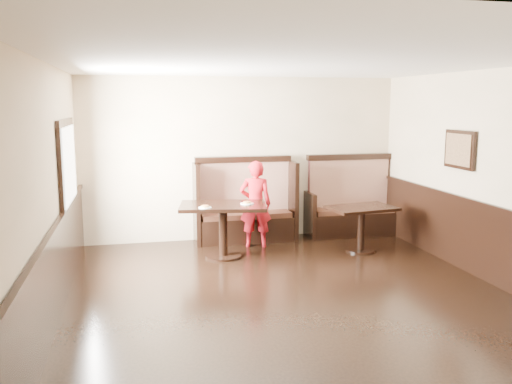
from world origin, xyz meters
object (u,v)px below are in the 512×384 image
object	(u,v)px
booth_neighbor	(350,208)
table_neighbor	(361,218)
table_main	(223,217)
booth_main	(245,210)
child	(255,204)

from	to	relation	value
booth_neighbor	table_neighbor	world-z (taller)	booth_neighbor
booth_neighbor	table_main	bearing A→B (deg)	-158.98
booth_main	table_main	distance (m)	1.10
table_main	child	xyz separation A→B (m)	(0.62, 0.50, 0.08)
table_main	booth_main	bearing A→B (deg)	70.44
booth_main	child	bearing A→B (deg)	-79.70
child	booth_main	bearing A→B (deg)	-67.77
table_main	child	distance (m)	0.80
booth_main	booth_neighbor	bearing A→B (deg)	-0.05
booth_main	child	world-z (taller)	booth_main
table_neighbor	table_main	bearing A→B (deg)	167.90
booth_main	table_neighbor	xyz separation A→B (m)	(1.68, -1.09, 0.01)
booth_main	table_neighbor	size ratio (longest dim) A/B	1.55
child	table_neighbor	bearing A→B (deg)	170.42
booth_neighbor	child	bearing A→B (deg)	-166.15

